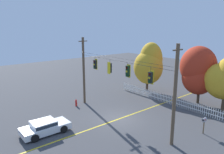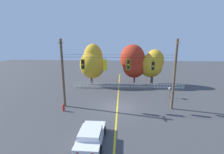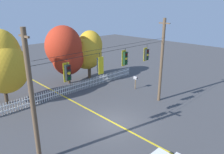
# 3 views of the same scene
# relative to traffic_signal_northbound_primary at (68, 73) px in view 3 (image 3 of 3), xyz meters

# --- Properties ---
(ground) EXTENTS (80.00, 80.00, 0.00)m
(ground) POSITION_rel_traffic_signal_northbound_primary_xyz_m (3.86, -0.01, -4.98)
(ground) COLOR #424244
(lane_centerline_stripe) EXTENTS (0.16, 36.00, 0.01)m
(lane_centerline_stripe) POSITION_rel_traffic_signal_northbound_primary_xyz_m (3.86, -0.01, -4.98)
(lane_centerline_stripe) COLOR gold
(lane_centerline_stripe) RESTS_ON ground
(signal_support_span) EXTENTS (12.59, 1.10, 7.77)m
(signal_support_span) POSITION_rel_traffic_signal_northbound_primary_xyz_m (3.86, -0.01, -1.01)
(signal_support_span) COLOR brown
(signal_support_span) RESTS_ON ground
(traffic_signal_northbound_primary) EXTENTS (0.43, 0.38, 1.39)m
(traffic_signal_northbound_primary) POSITION_rel_traffic_signal_northbound_primary_xyz_m (0.00, 0.00, 0.00)
(traffic_signal_northbound_primary) COLOR black
(traffic_signal_westbound_side) EXTENTS (0.43, 0.38, 1.42)m
(traffic_signal_westbound_side) POSITION_rel_traffic_signal_northbound_primary_xyz_m (2.51, -0.02, -0.02)
(traffic_signal_westbound_side) COLOR black
(traffic_signal_eastbound_side) EXTENTS (0.43, 0.38, 1.37)m
(traffic_signal_eastbound_side) POSITION_rel_traffic_signal_northbound_primary_xyz_m (5.02, 0.00, 0.04)
(traffic_signal_eastbound_side) COLOR black
(traffic_signal_northbound_secondary) EXTENTS (0.43, 0.38, 1.45)m
(traffic_signal_northbound_secondary) POSITION_rel_traffic_signal_northbound_primary_xyz_m (7.67, -0.00, -0.08)
(traffic_signal_northbound_secondary) COLOR black
(white_picket_fence) EXTENTS (17.40, 0.06, 1.06)m
(white_picket_fence) POSITION_rel_traffic_signal_northbound_primary_xyz_m (5.31, 7.41, -4.45)
(white_picket_fence) COLOR white
(white_picket_fence) RESTS_ON ground
(autumn_maple_near_fence) EXTENTS (4.13, 3.80, 6.87)m
(autumn_maple_near_fence) POSITION_rel_traffic_signal_northbound_primary_xyz_m (-0.66, 9.47, -1.18)
(autumn_maple_near_fence) COLOR #473828
(autumn_maple_near_fence) RESTS_ON ground
(autumn_maple_mid) EXTENTS (4.25, 4.04, 6.78)m
(autumn_maple_mid) POSITION_rel_traffic_signal_northbound_primary_xyz_m (6.26, 10.25, -1.12)
(autumn_maple_mid) COLOR #473828
(autumn_maple_mid) RESTS_ON ground
(autumn_oak_far_east) EXTENTS (4.07, 3.66, 5.97)m
(autumn_oak_far_east) POSITION_rel_traffic_signal_northbound_primary_xyz_m (9.30, 10.10, -1.48)
(autumn_oak_far_east) COLOR brown
(autumn_oak_far_east) RESTS_ON ground
(roadside_mailbox) EXTENTS (0.25, 0.44, 1.44)m
(roadside_mailbox) POSITION_rel_traffic_signal_northbound_primary_xyz_m (10.71, 3.54, -3.81)
(roadside_mailbox) COLOR brown
(roadside_mailbox) RESTS_ON ground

